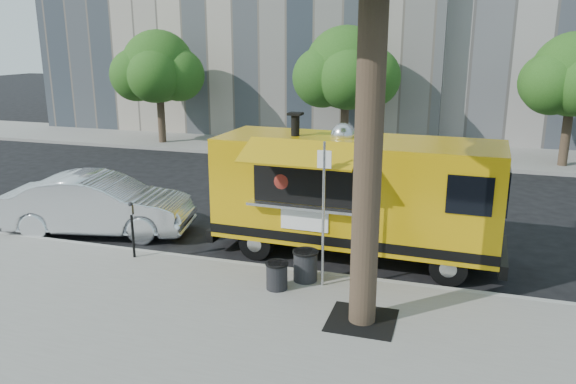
{
  "coord_description": "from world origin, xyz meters",
  "views": [
    {
      "loc": [
        4.06,
        -11.92,
        5.05
      ],
      "look_at": [
        0.33,
        0.0,
        1.64
      ],
      "focal_mm": 35.0,
      "sensor_mm": 36.0,
      "label": 1
    }
  ],
  "objects_px": {
    "far_tree_c": "(574,75)",
    "trash_bin_right": "(305,265)",
    "food_truck": "(354,193)",
    "far_tree_b": "(346,68)",
    "trash_bin_left": "(277,275)",
    "parking_meter": "(132,223)",
    "sedan": "(99,204)",
    "sign_post": "(323,206)",
    "far_tree_a": "(158,67)"
  },
  "relations": [
    {
      "from": "far_tree_c",
      "to": "trash_bin_left",
      "type": "bearing_deg",
      "value": -116.89
    },
    {
      "from": "far_tree_c",
      "to": "sign_post",
      "type": "xyz_separation_m",
      "value": [
        -6.45,
        -13.95,
        -1.87
      ]
    },
    {
      "from": "far_tree_a",
      "to": "food_truck",
      "type": "bearing_deg",
      "value": -44.91
    },
    {
      "from": "parking_meter",
      "to": "food_truck",
      "type": "relative_size",
      "value": 0.19
    },
    {
      "from": "parking_meter",
      "to": "food_truck",
      "type": "height_order",
      "value": "food_truck"
    },
    {
      "from": "trash_bin_left",
      "to": "far_tree_b",
      "type": "bearing_deg",
      "value": 96.64
    },
    {
      "from": "food_truck",
      "to": "sedan",
      "type": "relative_size",
      "value": 1.42
    },
    {
      "from": "far_tree_b",
      "to": "trash_bin_right",
      "type": "height_order",
      "value": "far_tree_b"
    },
    {
      "from": "far_tree_a",
      "to": "trash_bin_left",
      "type": "distance_m",
      "value": 18.15
    },
    {
      "from": "far_tree_c",
      "to": "parking_meter",
      "type": "xyz_separation_m",
      "value": [
        -11.0,
        -13.75,
        -2.74
      ]
    },
    {
      "from": "sign_post",
      "to": "far_tree_a",
      "type": "bearing_deg",
      "value": 129.83
    },
    {
      "from": "far_tree_b",
      "to": "trash_bin_right",
      "type": "relative_size",
      "value": 8.42
    },
    {
      "from": "sign_post",
      "to": "parking_meter",
      "type": "distance_m",
      "value": 4.64
    },
    {
      "from": "food_truck",
      "to": "far_tree_a",
      "type": "bearing_deg",
      "value": 137.13
    },
    {
      "from": "food_truck",
      "to": "sedan",
      "type": "bearing_deg",
      "value": -175.03
    },
    {
      "from": "far_tree_b",
      "to": "trash_bin_right",
      "type": "distance_m",
      "value": 14.66
    },
    {
      "from": "far_tree_c",
      "to": "sedan",
      "type": "distance_m",
      "value": 18.05
    },
    {
      "from": "far_tree_c",
      "to": "trash_bin_right",
      "type": "relative_size",
      "value": 7.98
    },
    {
      "from": "far_tree_a",
      "to": "food_truck",
      "type": "distance_m",
      "value": 16.76
    },
    {
      "from": "far_tree_a",
      "to": "far_tree_c",
      "type": "bearing_deg",
      "value": 0.32
    },
    {
      "from": "far_tree_a",
      "to": "trash_bin_left",
      "type": "bearing_deg",
      "value": -53.13
    },
    {
      "from": "far_tree_b",
      "to": "sign_post",
      "type": "bearing_deg",
      "value": -79.85
    },
    {
      "from": "food_truck",
      "to": "far_tree_b",
      "type": "bearing_deg",
      "value": 104.89
    },
    {
      "from": "parking_meter",
      "to": "food_truck",
      "type": "xyz_separation_m",
      "value": [
        4.77,
        1.92,
        0.6
      ]
    },
    {
      "from": "far_tree_c",
      "to": "sign_post",
      "type": "distance_m",
      "value": 15.48
    },
    {
      "from": "food_truck",
      "to": "trash_bin_right",
      "type": "distance_m",
      "value": 2.34
    },
    {
      "from": "parking_meter",
      "to": "sedan",
      "type": "bearing_deg",
      "value": 141.91
    },
    {
      "from": "far_tree_b",
      "to": "parking_meter",
      "type": "bearing_deg",
      "value": -98.1
    },
    {
      "from": "trash_bin_left",
      "to": "trash_bin_right",
      "type": "relative_size",
      "value": 0.86
    },
    {
      "from": "sign_post",
      "to": "sedan",
      "type": "xyz_separation_m",
      "value": [
        -6.56,
        1.77,
        -1.05
      ]
    },
    {
      "from": "food_truck",
      "to": "far_tree_c",
      "type": "bearing_deg",
      "value": 64.25
    },
    {
      "from": "sign_post",
      "to": "trash_bin_right",
      "type": "xyz_separation_m",
      "value": [
        -0.4,
        0.14,
        -1.35
      ]
    },
    {
      "from": "far_tree_c",
      "to": "trash_bin_right",
      "type": "distance_m",
      "value": 15.75
    },
    {
      "from": "parking_meter",
      "to": "trash_bin_right",
      "type": "height_order",
      "value": "parking_meter"
    },
    {
      "from": "parking_meter",
      "to": "far_tree_b",
      "type": "bearing_deg",
      "value": 81.9
    },
    {
      "from": "far_tree_b",
      "to": "parking_meter",
      "type": "relative_size",
      "value": 4.12
    },
    {
      "from": "far_tree_b",
      "to": "sedan",
      "type": "distance_m",
      "value": 13.45
    },
    {
      "from": "far_tree_b",
      "to": "far_tree_c",
      "type": "xyz_separation_m",
      "value": [
        9.0,
        -0.3,
        -0.12
      ]
    },
    {
      "from": "far_tree_a",
      "to": "far_tree_c",
      "type": "relative_size",
      "value": 1.03
    },
    {
      "from": "far_tree_a",
      "to": "sedan",
      "type": "distance_m",
      "value": 13.4
    },
    {
      "from": "far_tree_b",
      "to": "trash_bin_left",
      "type": "xyz_separation_m",
      "value": [
        1.71,
        -14.68,
        -3.38
      ]
    },
    {
      "from": "far_tree_a",
      "to": "trash_bin_left",
      "type": "xyz_separation_m",
      "value": [
        10.71,
        -14.28,
        -3.32
      ]
    },
    {
      "from": "far_tree_b",
      "to": "sedan",
      "type": "bearing_deg",
      "value": -107.81
    },
    {
      "from": "sedan",
      "to": "far_tree_a",
      "type": "bearing_deg",
      "value": 10.26
    },
    {
      "from": "far_tree_b",
      "to": "food_truck",
      "type": "relative_size",
      "value": 0.8
    },
    {
      "from": "parking_meter",
      "to": "trash_bin_left",
      "type": "xyz_separation_m",
      "value": [
        3.71,
        -0.63,
        -0.53
      ]
    },
    {
      "from": "food_truck",
      "to": "sedan",
      "type": "distance_m",
      "value": 6.83
    },
    {
      "from": "sign_post",
      "to": "trash_bin_right",
      "type": "distance_m",
      "value": 1.42
    },
    {
      "from": "food_truck",
      "to": "trash_bin_right",
      "type": "height_order",
      "value": "food_truck"
    },
    {
      "from": "far_tree_b",
      "to": "parking_meter",
      "type": "xyz_separation_m",
      "value": [
        -2.0,
        -14.05,
        -2.85
      ]
    }
  ]
}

